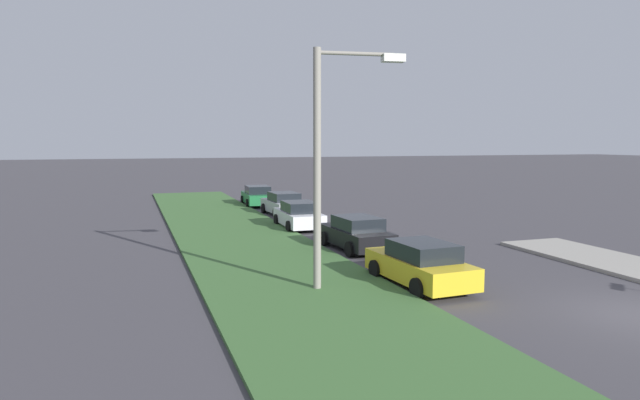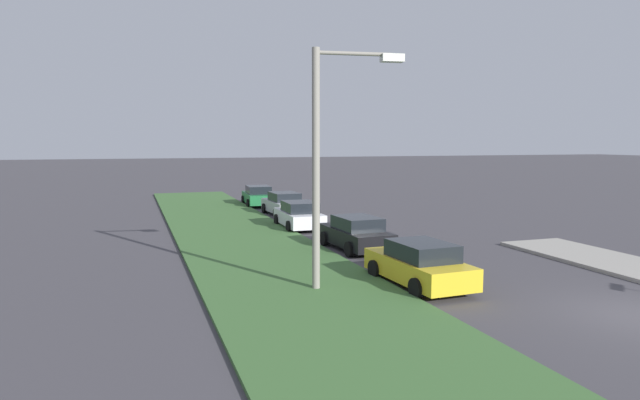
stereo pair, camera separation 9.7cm
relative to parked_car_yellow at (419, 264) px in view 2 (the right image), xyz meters
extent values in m
cube|color=#3D6633|center=(5.19, 3.91, -0.66)|extent=(60.00, 6.00, 0.12)
cube|color=gold|center=(0.05, 0.00, -0.15)|extent=(4.39, 2.02, 0.70)
cube|color=black|center=(-0.15, -0.01, 0.48)|extent=(2.28, 1.71, 0.55)
cylinder|color=black|center=(1.35, 0.97, -0.40)|extent=(0.65, 0.25, 0.64)
cylinder|color=black|center=(1.45, -0.83, -0.40)|extent=(0.65, 0.25, 0.64)
cylinder|color=black|center=(-1.34, 0.83, -0.40)|extent=(0.65, 0.25, 0.64)
cylinder|color=black|center=(-1.25, -0.97, -0.40)|extent=(0.65, 0.25, 0.64)
cube|color=black|center=(6.33, -0.37, -0.15)|extent=(4.39, 2.02, 0.70)
cube|color=black|center=(6.13, -0.38, 0.48)|extent=(2.28, 1.71, 0.55)
cylinder|color=black|center=(7.64, 0.60, -0.40)|extent=(0.65, 0.25, 0.64)
cylinder|color=black|center=(7.73, -1.20, -0.40)|extent=(0.65, 0.25, 0.64)
cylinder|color=black|center=(4.94, 0.46, -0.40)|extent=(0.65, 0.25, 0.64)
cylinder|color=black|center=(5.03, -1.34, -0.40)|extent=(0.65, 0.25, 0.64)
cube|color=silver|center=(12.84, 0.24, -0.15)|extent=(4.33, 1.87, 0.70)
cube|color=black|center=(12.64, 0.24, 0.48)|extent=(2.23, 1.64, 0.55)
cylinder|color=black|center=(14.20, 1.12, -0.40)|extent=(0.64, 0.23, 0.64)
cylinder|color=black|center=(14.17, -0.68, -0.40)|extent=(0.64, 0.23, 0.64)
cylinder|color=black|center=(11.50, 1.16, -0.40)|extent=(0.64, 0.23, 0.64)
cylinder|color=black|center=(11.47, -0.64, -0.40)|extent=(0.64, 0.23, 0.64)
cube|color=#B2B5BA|center=(18.43, -0.41, -0.15)|extent=(4.37, 1.96, 0.70)
cube|color=black|center=(18.23, -0.42, 0.48)|extent=(2.26, 1.68, 0.55)
cylinder|color=black|center=(19.75, 0.54, -0.40)|extent=(0.65, 0.24, 0.64)
cylinder|color=black|center=(19.82, -1.26, -0.40)|extent=(0.65, 0.24, 0.64)
cylinder|color=black|center=(17.05, 0.44, -0.40)|extent=(0.65, 0.24, 0.64)
cylinder|color=black|center=(17.12, -1.36, -0.40)|extent=(0.65, 0.24, 0.64)
cube|color=#1E6B38|center=(24.13, -0.01, -0.15)|extent=(4.39, 2.04, 0.70)
cube|color=black|center=(23.93, 0.00, 0.48)|extent=(2.29, 1.72, 0.55)
cylinder|color=black|center=(25.53, 0.81, -0.40)|extent=(0.65, 0.26, 0.64)
cylinder|color=black|center=(25.43, -0.99, -0.40)|extent=(0.65, 0.26, 0.64)
cylinder|color=black|center=(22.84, 0.96, -0.40)|extent=(0.65, 0.26, 0.64)
cylinder|color=black|center=(22.73, -0.83, -0.40)|extent=(0.65, 0.26, 0.64)
cylinder|color=gray|center=(0.40, 3.41, 3.03)|extent=(0.24, 0.24, 7.50)
cylinder|color=gray|center=(0.25, 2.22, 6.63)|extent=(0.43, 2.40, 0.12)
cube|color=silver|center=(0.09, 1.03, 6.53)|extent=(0.45, 0.74, 0.24)
camera|label=1|loc=(-15.74, 8.89, 3.97)|focal=31.25mm
camera|label=2|loc=(-15.77, 8.80, 3.97)|focal=31.25mm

